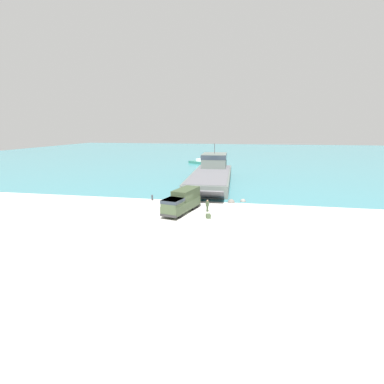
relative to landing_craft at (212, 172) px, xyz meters
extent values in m
plane|color=#B7B5AD|center=(-0.28, -26.08, -1.93)|extent=(240.00, 240.00, 0.00)
cube|color=teal|center=(-0.28, 71.12, -1.93)|extent=(240.00, 180.00, 0.01)
cube|color=#56605B|center=(0.12, -2.65, -0.86)|extent=(9.39, 29.34, 2.15)
cube|color=#56565B|center=(0.12, -2.65, 0.26)|extent=(8.69, 28.15, 0.08)
cube|color=#56605B|center=(-0.33, 7.28, 1.89)|extent=(6.01, 8.37, 3.35)
cube|color=#28333D|center=(-0.33, 7.28, 2.91)|extent=(6.18, 8.46, 1.00)
cylinder|color=#3F3F42|center=(-0.33, 7.28, 4.76)|extent=(0.16, 0.16, 2.40)
cube|color=#56565B|center=(0.87, -19.05, -0.74)|extent=(7.03, 4.21, 2.06)
cube|color=#3D4C33|center=(-0.96, -25.75, -0.91)|extent=(4.08, 8.28, 1.19)
cube|color=#3D4C33|center=(-1.57, -28.31, 0.11)|extent=(2.73, 3.13, 0.85)
cube|color=#28333D|center=(-1.57, -28.31, 0.32)|extent=(2.80, 3.18, 0.43)
cube|color=#344129|center=(-0.64, -24.44, 0.42)|extent=(3.32, 5.43, 1.48)
cube|color=#2D2D2D|center=(-1.86, -29.55, -1.36)|extent=(2.34, 0.78, 0.32)
cylinder|color=black|center=(-0.60, -28.38, -1.29)|extent=(0.64, 1.33, 1.29)
cylinder|color=black|center=(-2.45, -27.94, -1.29)|extent=(0.64, 1.33, 1.29)
cylinder|color=black|center=(0.41, -24.11, -1.29)|extent=(0.64, 1.33, 1.29)
cylinder|color=black|center=(-1.44, -23.67, -1.29)|extent=(0.64, 1.33, 1.29)
cylinder|color=black|center=(0.67, -23.04, -1.29)|extent=(0.64, 1.33, 1.29)
cylinder|color=black|center=(-1.18, -22.60, -1.29)|extent=(0.64, 1.33, 1.29)
cylinder|color=#3D4C33|center=(2.41, -24.74, -1.51)|extent=(0.14, 0.14, 0.83)
cylinder|color=#3D4C33|center=(2.55, -24.85, -1.51)|extent=(0.14, 0.14, 0.83)
cube|color=#3D4C33|center=(2.48, -24.79, -0.77)|extent=(0.50, 0.46, 0.66)
sphere|color=tan|center=(2.48, -24.79, -0.33)|extent=(0.22, 0.22, 0.22)
cube|color=#2D7060|center=(-8.35, 31.99, -1.52)|extent=(7.31, 5.82, 0.82)
cube|color=silver|center=(-7.90, 31.71, -0.66)|extent=(2.70, 2.55, 0.90)
cylinder|color=#333338|center=(-7.23, -19.76, -1.59)|extent=(0.27, 0.27, 0.68)
sphere|color=#333338|center=(-7.23, -19.76, -1.16)|extent=(0.32, 0.32, 0.32)
cube|color=#3D4C33|center=(3.02, -27.78, -1.65)|extent=(0.75, 0.82, 0.55)
sphere|color=#66605B|center=(5.43, -18.82, -1.93)|extent=(1.10, 1.10, 1.10)
sphere|color=gray|center=(7.23, -17.80, -1.93)|extent=(0.90, 0.90, 0.90)
camera|label=1|loc=(7.98, -64.82, 9.49)|focal=28.00mm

